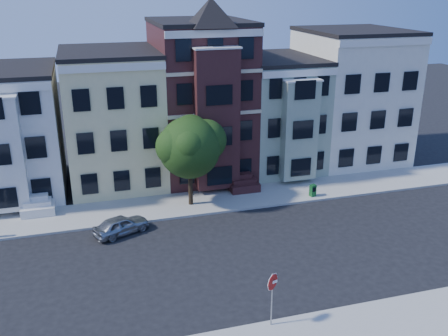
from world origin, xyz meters
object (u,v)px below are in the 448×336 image
object	(u,v)px
street_tree	(190,152)
newspaper_box	(313,190)
stop_sign	(272,296)
parked_car	(121,225)

from	to	relation	value
street_tree	newspaper_box	bearing A→B (deg)	-7.08
newspaper_box	stop_sign	xyz separation A→B (m)	(-8.31, -12.98, 1.08)
newspaper_box	street_tree	bearing A→B (deg)	158.57
street_tree	stop_sign	xyz separation A→B (m)	(0.62, -14.09, -2.39)
newspaper_box	parked_car	bearing A→B (deg)	172.88
street_tree	parked_car	size ratio (longest dim) A/B	2.20
street_tree	newspaper_box	world-z (taller)	street_tree
newspaper_box	stop_sign	distance (m)	15.45
street_tree	parked_car	distance (m)	6.83
street_tree	stop_sign	size ratio (longest dim) A/B	2.57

